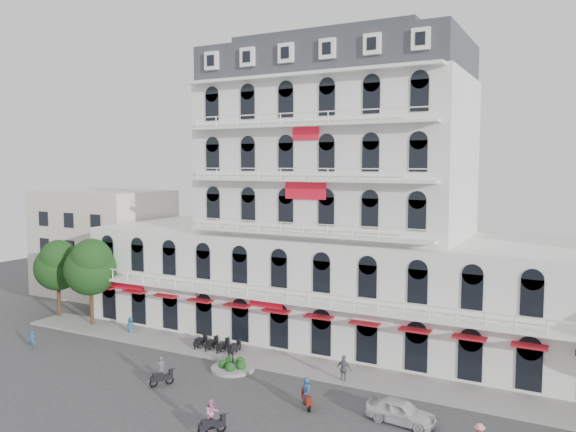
{
  "coord_description": "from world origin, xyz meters",
  "views": [
    {
      "loc": [
        19.15,
        -27.4,
        14.97
      ],
      "look_at": [
        -0.54,
        10.0,
        11.12
      ],
      "focal_mm": 35.0,
      "sensor_mm": 36.0,
      "label": 1
    }
  ],
  "objects_px": {
    "rider_southwest": "(212,417)",
    "rider_east": "(307,393)",
    "parked_car": "(401,411)",
    "rider_west": "(161,373)"
  },
  "relations": [
    {
      "from": "rider_east",
      "to": "rider_southwest",
      "type": "bearing_deg",
      "value": 110.01
    },
    {
      "from": "parked_car",
      "to": "rider_east",
      "type": "distance_m",
      "value": 5.76
    },
    {
      "from": "parked_car",
      "to": "rider_west",
      "type": "relative_size",
      "value": 1.98
    },
    {
      "from": "parked_car",
      "to": "rider_west",
      "type": "xyz_separation_m",
      "value": [
        -15.98,
        -2.18,
        0.21
      ]
    },
    {
      "from": "parked_car",
      "to": "rider_east",
      "type": "bearing_deg",
      "value": 103.15
    },
    {
      "from": "rider_southwest",
      "to": "rider_east",
      "type": "bearing_deg",
      "value": 6.05
    },
    {
      "from": "rider_southwest",
      "to": "rider_east",
      "type": "xyz_separation_m",
      "value": [
        3.19,
        5.52,
        -0.06
      ]
    },
    {
      "from": "parked_car",
      "to": "rider_southwest",
      "type": "height_order",
      "value": "rider_southwest"
    },
    {
      "from": "parked_car",
      "to": "rider_southwest",
      "type": "relative_size",
      "value": 1.98
    },
    {
      "from": "rider_southwest",
      "to": "rider_west",
      "type": "bearing_deg",
      "value": 95.97
    }
  ]
}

